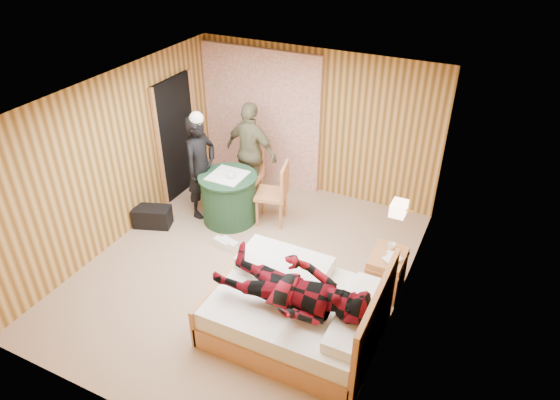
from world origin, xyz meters
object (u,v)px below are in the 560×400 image
at_px(duffel_bag, 152,217).
at_px(round_table, 229,198).
at_px(chair_near, 277,190).
at_px(wall_lamp, 399,208).
at_px(woman_standing, 201,167).
at_px(man_on_bed, 292,281).
at_px(man_at_table, 251,152).
at_px(chair_far, 250,171).
at_px(nightstand, 386,272).
at_px(bed, 298,311).

bearing_deg(duffel_bag, round_table, 14.14).
height_order(round_table, chair_near, chair_near).
relative_size(wall_lamp, woman_standing, 0.15).
bearing_deg(man_on_bed, man_at_table, 126.31).
distance_m(duffel_bag, man_on_bed, 3.34).
xyz_separation_m(round_table, chair_far, (-0.01, 0.72, 0.13)).
xyz_separation_m(chair_far, woman_standing, (-0.47, -0.73, 0.31)).
bearing_deg(duffel_bag, chair_near, 8.95).
bearing_deg(chair_near, duffel_bag, -74.93).
height_order(nightstand, man_on_bed, man_on_bed).
xyz_separation_m(round_table, chair_near, (0.72, 0.27, 0.19)).
bearing_deg(man_at_table, wall_lamp, 164.27).
xyz_separation_m(chair_far, man_on_bed, (2.00, -2.66, 0.41)).
bearing_deg(nightstand, bed, -122.88).
distance_m(wall_lamp, woman_standing, 3.31).
distance_m(nightstand, round_table, 2.77).
height_order(bed, man_at_table, man_at_table).
bearing_deg(man_on_bed, chair_near, 119.94).
xyz_separation_m(bed, man_on_bed, (0.02, -0.23, 0.65)).
bearing_deg(woman_standing, wall_lamp, -91.25).
relative_size(round_table, woman_standing, 0.54).
xyz_separation_m(bed, nightstand, (0.75, 1.16, -0.00)).
bearing_deg(duffel_bag, chair_far, 34.63).
bearing_deg(duffel_bag, woman_standing, 31.66).
height_order(bed, chair_near, bed).
xyz_separation_m(bed, duffel_bag, (-2.98, 1.02, -0.14)).
height_order(nightstand, man_at_table, man_at_table).
xyz_separation_m(chair_far, man_at_table, (0.01, 0.05, 0.32)).
relative_size(nightstand, round_table, 0.65).
height_order(round_table, man_on_bed, man_on_bed).
height_order(duffel_bag, man_at_table, man_at_table).
xyz_separation_m(bed, man_at_table, (-1.96, 2.48, 0.56)).
relative_size(bed, nightstand, 3.27).
height_order(duffel_bag, man_on_bed, man_on_bed).
distance_m(wall_lamp, chair_near, 2.30).
distance_m(wall_lamp, man_on_bed, 1.63).
distance_m(chair_near, man_on_bed, 2.56).
distance_m(man_at_table, man_on_bed, 3.36).
height_order(wall_lamp, duffel_bag, wall_lamp).
relative_size(duffel_bag, man_at_table, 0.33).
bearing_deg(nightstand, chair_far, 155.11).
xyz_separation_m(chair_near, man_at_table, (-0.72, 0.50, 0.26)).
xyz_separation_m(wall_lamp, chair_near, (-2.04, 0.81, -0.70)).
relative_size(wall_lamp, chair_far, 0.28).
height_order(wall_lamp, man_on_bed, man_on_bed).
height_order(man_at_table, man_on_bed, man_on_bed).
xyz_separation_m(bed, chair_far, (-1.97, 2.43, 0.24)).
xyz_separation_m(man_at_table, man_on_bed, (1.99, -2.70, 0.09)).
distance_m(chair_near, woman_standing, 1.25).
bearing_deg(chair_near, man_on_bed, 16.21).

